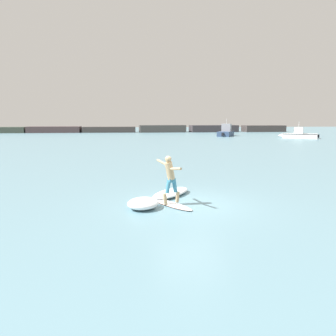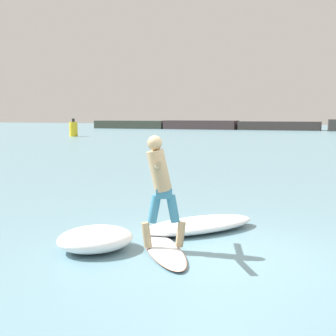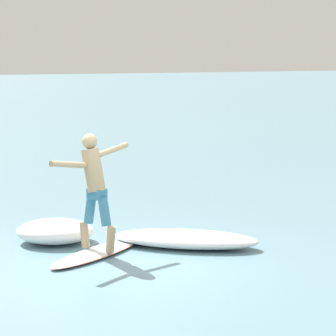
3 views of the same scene
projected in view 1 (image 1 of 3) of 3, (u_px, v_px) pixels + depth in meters
ground_plane at (190, 204)px, 12.57m from camera, size 200.00×200.00×0.00m
rock_jetty_breakwater at (138, 129)px, 73.28m from camera, size 69.88×4.57×1.58m
surfboard at (171, 204)px, 12.46m from camera, size 1.70×2.28×0.22m
surfer at (170, 175)px, 12.22m from camera, size 0.87×1.56×1.82m
fishing_boat_near_jetty at (299, 135)px, 52.07m from camera, size 5.78×4.29×2.65m
small_boat_offshore at (226, 132)px, 58.63m from camera, size 4.28×6.17×3.08m
wave_foam_at_tail at (143, 203)px, 11.96m from camera, size 1.59×1.66×0.39m
wave_foam_at_nose at (171, 193)px, 13.87m from camera, size 2.19×2.43×0.27m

